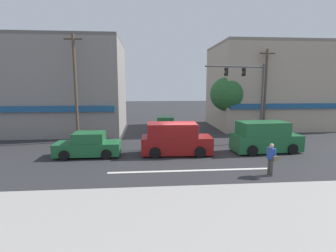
% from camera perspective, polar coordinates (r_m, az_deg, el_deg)
% --- Properties ---
extents(ground_plane, '(120.00, 120.00, 0.00)m').
position_cam_1_polar(ground_plane, '(17.72, 3.21, -6.08)').
color(ground_plane, '#2B2B2D').
extents(lane_marking_stripe, '(9.00, 0.24, 0.01)m').
position_cam_1_polar(lane_marking_stripe, '(14.41, 5.21, -9.62)').
color(lane_marking_stripe, silver).
rests_on(lane_marking_stripe, ground).
extents(sidewalk_curb, '(40.00, 5.00, 0.16)m').
position_cam_1_polar(sidewalk_curb, '(9.88, 10.58, -18.29)').
color(sidewalk_curb, '#9E9993').
rests_on(sidewalk_curb, ground).
extents(building_left_block, '(13.67, 8.80, 8.92)m').
position_cam_1_polar(building_left_block, '(28.44, -23.89, 7.89)').
color(building_left_block, gray).
rests_on(building_left_block, ground).
extents(building_right_corner, '(12.47, 8.79, 8.89)m').
position_cam_1_polar(building_right_corner, '(31.36, 21.45, 8.03)').
color(building_right_corner, tan).
rests_on(building_right_corner, ground).
extents(street_tree, '(3.25, 3.25, 5.35)m').
position_cam_1_polar(street_tree, '(26.09, 12.71, 6.77)').
color(street_tree, '#4C3823').
rests_on(street_tree, ground).
extents(utility_pole_near_left, '(1.40, 0.22, 8.50)m').
position_cam_1_polar(utility_pole_near_left, '(22.25, -19.48, 7.94)').
color(utility_pole_near_left, brown).
rests_on(utility_pole_near_left, ground).
extents(utility_pole_far_right, '(1.40, 0.22, 7.81)m').
position_cam_1_polar(utility_pole_far_right, '(25.87, 20.39, 7.17)').
color(utility_pole_far_right, brown).
rests_on(utility_pole_far_right, ground).
extents(traffic_light_mast, '(4.85, 0.82, 6.20)m').
position_cam_1_polar(traffic_light_mast, '(21.38, 17.67, 7.40)').
color(traffic_light_mast, '#47474C').
rests_on(traffic_light_mast, ground).
extents(sedan_crossing_center, '(2.05, 4.18, 1.58)m').
position_cam_1_polar(sedan_crossing_center, '(25.34, -0.60, 0.11)').
color(sedan_crossing_center, '#1E6033').
rests_on(sedan_crossing_center, ground).
extents(van_waiting_far, '(4.66, 2.17, 2.11)m').
position_cam_1_polar(van_waiting_far, '(17.38, 1.56, -2.96)').
color(van_waiting_far, maroon).
rests_on(van_waiting_far, ground).
extents(van_parked_curbside, '(4.71, 2.27, 2.11)m').
position_cam_1_polar(van_parked_curbside, '(19.20, 20.32, -2.38)').
color(van_parked_curbside, '#1E6033').
rests_on(van_parked_curbside, ground).
extents(sedan_approaching_near, '(4.10, 1.89, 1.58)m').
position_cam_1_polar(sedan_approaching_near, '(17.69, -16.96, -4.11)').
color(sedan_approaching_near, '#1E6033').
rests_on(sedan_approaching_near, ground).
extents(pedestrian_foreground_with_bag, '(0.40, 0.69, 1.67)m').
position_cam_1_polar(pedestrian_foreground_with_bag, '(14.31, 21.57, -6.39)').
color(pedestrian_foreground_with_bag, '#4C4742').
rests_on(pedestrian_foreground_with_bag, ground).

